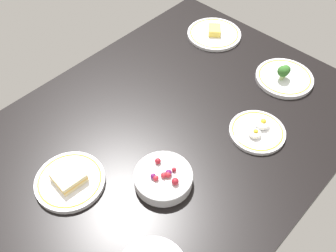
# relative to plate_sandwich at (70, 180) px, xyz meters

# --- Properties ---
(dining_table) EXTENTS (1.33, 0.97, 0.04)m
(dining_table) POSITION_rel_plate_sandwich_xyz_m (-0.35, 0.07, -0.03)
(dining_table) COLOR black
(dining_table) RESTS_ON ground
(plate_sandwich) EXTENTS (0.21, 0.21, 0.05)m
(plate_sandwich) POSITION_rel_plate_sandwich_xyz_m (0.00, 0.00, 0.00)
(plate_sandwich) COLOR silver
(plate_sandwich) RESTS_ON dining_table
(plate_broccoli) EXTENTS (0.21, 0.21, 0.07)m
(plate_broccoli) POSITION_rel_plate_sandwich_xyz_m (-0.82, 0.22, 0.00)
(plate_broccoli) COLOR silver
(plate_broccoli) RESTS_ON dining_table
(plate_eggs) EXTENTS (0.18, 0.18, 0.05)m
(plate_eggs) POSITION_rel_plate_sandwich_xyz_m (-0.54, 0.29, -0.00)
(plate_eggs) COLOR silver
(plate_eggs) RESTS_ON dining_table
(plate_cheese) EXTENTS (0.22, 0.22, 0.04)m
(plate_cheese) POSITION_rel_plate_sandwich_xyz_m (-0.86, -0.14, -0.00)
(plate_cheese) COLOR silver
(plate_cheese) RESTS_ON dining_table
(bowl_berries) EXTENTS (0.17, 0.17, 0.06)m
(bowl_berries) POSITION_rel_plate_sandwich_xyz_m (-0.19, 0.20, 0.01)
(bowl_berries) COLOR silver
(bowl_berries) RESTS_ON dining_table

